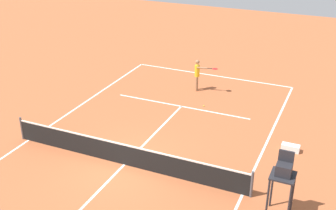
# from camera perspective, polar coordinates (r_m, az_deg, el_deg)

# --- Properties ---
(ground_plane) EXTENTS (60.00, 60.00, 0.00)m
(ground_plane) POSITION_cam_1_polar(r_m,az_deg,el_deg) (17.53, -5.84, -7.93)
(ground_plane) COLOR #AD5933
(court_lines) EXTENTS (9.90, 22.15, 0.01)m
(court_lines) POSITION_cam_1_polar(r_m,az_deg,el_deg) (17.53, -5.84, -7.92)
(court_lines) COLOR white
(court_lines) RESTS_ON ground
(tennis_net) EXTENTS (10.50, 0.10, 1.07)m
(tennis_net) POSITION_cam_1_polar(r_m,az_deg,el_deg) (17.27, -5.92, -6.54)
(tennis_net) COLOR #4C4C51
(tennis_net) RESTS_ON ground
(player_serving) EXTENTS (1.35, 0.45, 1.82)m
(player_serving) POSITION_cam_1_polar(r_m,az_deg,el_deg) (23.90, 4.04, 4.38)
(player_serving) COLOR #9E704C
(player_serving) RESTS_ON ground
(tennis_ball) EXTENTS (0.07, 0.07, 0.07)m
(tennis_ball) POSITION_cam_1_polar(r_m,az_deg,el_deg) (22.34, 4.81, -0.12)
(tennis_ball) COLOR #CCE033
(tennis_ball) RESTS_ON ground
(umpire_chair) EXTENTS (0.80, 0.80, 2.41)m
(umpire_chair) POSITION_cam_1_polar(r_m,az_deg,el_deg) (14.49, 15.16, -8.99)
(umpire_chair) COLOR #232328
(umpire_chair) RESTS_ON ground
(equipment_bag) EXTENTS (0.76, 0.32, 0.30)m
(equipment_bag) POSITION_cam_1_polar(r_m,az_deg,el_deg) (19.01, 16.07, -5.52)
(equipment_bag) COLOR white
(equipment_bag) RESTS_ON ground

